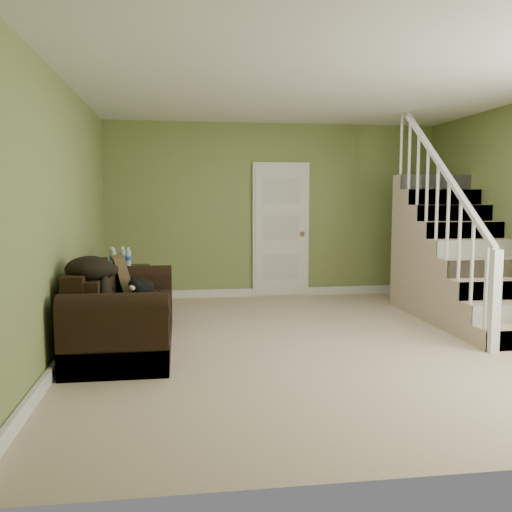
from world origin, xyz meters
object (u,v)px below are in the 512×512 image
object	(u,v)px
side_table	(123,293)
banana	(137,302)
cat	(143,288)
sofa	(120,316)

from	to	relation	value
side_table	banana	size ratio (longest dim) A/B	4.39
side_table	banana	bearing A→B (deg)	-78.30
side_table	cat	xyz separation A→B (m)	(0.31, -0.91, 0.20)
sofa	cat	bearing A→B (deg)	53.32
sofa	banana	distance (m)	0.28
banana	side_table	bearing A→B (deg)	73.30
cat	side_table	bearing A→B (deg)	132.05
sofa	banana	xyz separation A→B (m)	(0.18, -0.14, 0.16)
banana	sofa	bearing A→B (deg)	114.00
cat	sofa	bearing A→B (deg)	-103.23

